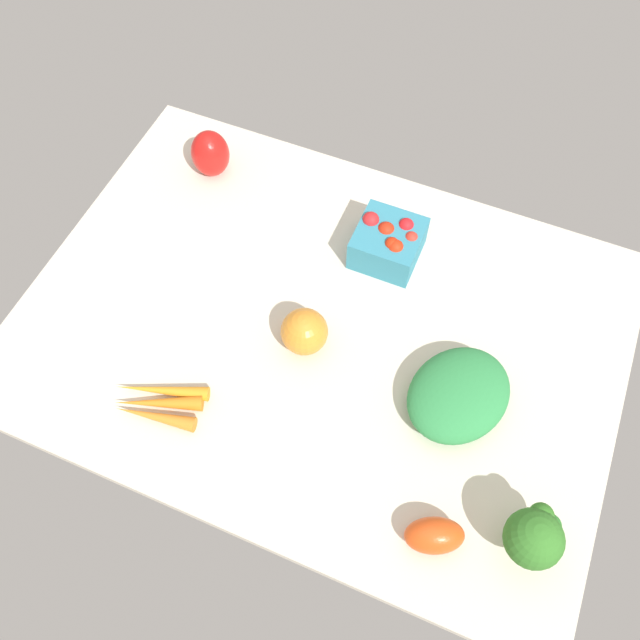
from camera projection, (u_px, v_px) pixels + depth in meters
The scene contains 8 objects.
tablecloth at pixel (320, 328), 119.76cm from camera, with size 104.00×76.00×2.00cm, color beige.
leafy_greens_clump at pixel (459, 395), 108.57cm from camera, with size 18.56×15.05×6.79cm, color #2E8544.
heirloom_tomato_orange at pixel (304, 332), 113.65cm from camera, with size 8.10×8.10×8.10cm, color orange.
bell_pepper_red at pixel (210, 154), 132.74cm from camera, with size 7.51×7.51×10.00cm, color red.
roma_tomato at pixel (434, 535), 98.15cm from camera, with size 8.87×5.35×5.35cm, color #DD4917.
berry_basket at pixel (388, 242), 123.32cm from camera, with size 11.70×11.70×8.23cm.
broccoli_head at pixel (535, 536), 94.26cm from camera, with size 8.49×9.47×11.12cm.
carrot_bunch at pixel (159, 403), 110.15cm from camera, with size 15.80×10.49×2.62cm.
Camera 1 is at (-22.91, 54.25, 105.29)cm, focal length 37.93 mm.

